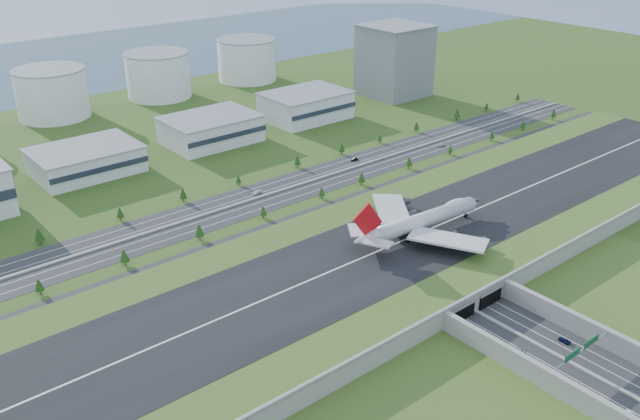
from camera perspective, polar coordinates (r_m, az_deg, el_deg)
ground at (r=304.91m, az=5.61°, el=-4.50°), size 1200.00×1200.00×0.00m
airfield_deck at (r=302.84m, az=5.65°, el=-3.83°), size 520.00×100.00×9.20m
underpass_road at (r=255.41m, az=21.87°, el=-12.11°), size 38.80×120.40×8.00m
sign_gantry_near at (r=254.89m, az=21.14°, el=-11.08°), size 38.70×0.70×9.80m
north_expressway at (r=370.06m, az=-4.78°, el=1.15°), size 560.00×36.00×0.12m
tree_row at (r=371.44m, az=-3.82°, el=2.04°), size 500.40×48.50×8.08m
hangar_mid_a at (r=421.34m, az=-19.11°, el=3.96°), size 58.00×42.00×15.00m
hangar_mid_b at (r=454.60m, az=-9.18°, el=6.71°), size 58.00×42.00×17.00m
hangar_mid_c at (r=497.27m, az=-1.21°, el=8.77°), size 58.00×42.00×19.00m
office_tower at (r=558.08m, az=6.28°, el=12.37°), size 46.00×46.00×55.00m
fuel_tank_b at (r=534.87m, az=-21.64°, el=9.09°), size 50.00×50.00×35.00m
fuel_tank_c at (r=565.47m, az=-13.46°, el=10.97°), size 50.00×50.00×35.00m
fuel_tank_d at (r=606.53m, az=-6.17°, el=12.45°), size 50.00×50.00×35.00m
bay_water at (r=707.13m, az=-23.43°, el=10.94°), size 1200.00×260.00×0.06m
boeing_747 at (r=311.96m, az=8.52°, el=-0.87°), size 78.04×73.52×24.12m
car_0 at (r=259.45m, az=16.50°, el=-11.26°), size 2.51×4.60×1.48m
car_1 at (r=244.26m, az=24.71°, el=-15.40°), size 2.87×4.71×1.47m
car_2 at (r=269.70m, az=19.88°, el=-10.27°), size 2.46×4.90×1.33m
car_5 at (r=418.95m, az=2.88°, el=4.29°), size 5.41×2.93×1.69m
car_6 at (r=449.59m, az=10.19°, el=5.38°), size 4.98×2.43×1.36m
car_7 at (r=373.23m, az=-5.35°, el=1.49°), size 6.08×2.80×1.72m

